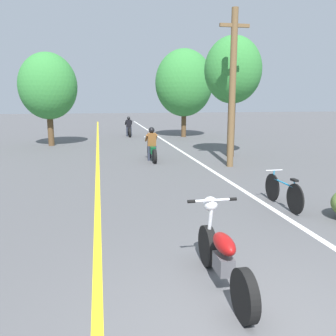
{
  "coord_description": "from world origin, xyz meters",
  "views": [
    {
      "loc": [
        -1.6,
        -3.17,
        2.54
      ],
      "look_at": [
        -0.01,
        5.02,
        0.9
      ],
      "focal_mm": 38.0,
      "sensor_mm": 36.0,
      "label": 1
    }
  ],
  "objects_px": {
    "motorcycle_foreground": "(222,256)",
    "bicycle_parked": "(283,192)",
    "roadside_tree_left": "(48,86)",
    "motorcycle_rider_far": "(129,129)",
    "roadside_tree_right_far": "(184,83)",
    "roadside_tree_right_near": "(233,71)",
    "utility_pole": "(232,88)",
    "motorcycle_rider_lead": "(152,148)"
  },
  "relations": [
    {
      "from": "roadside_tree_right_near",
      "to": "roadside_tree_left",
      "type": "distance_m",
      "value": 9.86
    },
    {
      "from": "utility_pole",
      "to": "motorcycle_foreground",
      "type": "xyz_separation_m",
      "value": [
        -3.26,
        -8.32,
        -2.47
      ]
    },
    {
      "from": "motorcycle_foreground",
      "to": "bicycle_parked",
      "type": "distance_m",
      "value": 4.17
    },
    {
      "from": "motorcycle_foreground",
      "to": "motorcycle_rider_far",
      "type": "relative_size",
      "value": 1.06
    },
    {
      "from": "motorcycle_rider_lead",
      "to": "motorcycle_rider_far",
      "type": "bearing_deg",
      "value": 90.72
    },
    {
      "from": "roadside_tree_right_far",
      "to": "bicycle_parked",
      "type": "bearing_deg",
      "value": -94.9
    },
    {
      "from": "roadside_tree_right_far",
      "to": "motorcycle_foreground",
      "type": "xyz_separation_m",
      "value": [
        -4.0,
        -18.94,
        -3.07
      ]
    },
    {
      "from": "motorcycle_foreground",
      "to": "utility_pole",
      "type": "bearing_deg",
      "value": 68.57
    },
    {
      "from": "roadside_tree_right_far",
      "to": "bicycle_parked",
      "type": "xyz_separation_m",
      "value": [
        -1.35,
        -15.73,
        -3.15
      ]
    },
    {
      "from": "utility_pole",
      "to": "roadside_tree_right_far",
      "type": "xyz_separation_m",
      "value": [
        0.74,
        10.62,
        0.6
      ]
    },
    {
      "from": "utility_pole",
      "to": "motorcycle_rider_lead",
      "type": "relative_size",
      "value": 2.77
    },
    {
      "from": "motorcycle_rider_far",
      "to": "roadside_tree_left",
      "type": "bearing_deg",
      "value": -137.92
    },
    {
      "from": "roadside_tree_right_near",
      "to": "roadside_tree_right_far",
      "type": "bearing_deg",
      "value": 90.85
    },
    {
      "from": "roadside_tree_right_near",
      "to": "motorcycle_rider_far",
      "type": "height_order",
      "value": "roadside_tree_right_near"
    },
    {
      "from": "utility_pole",
      "to": "roadside_tree_right_near",
      "type": "distance_m",
      "value": 2.52
    },
    {
      "from": "motorcycle_rider_lead",
      "to": "bicycle_parked",
      "type": "xyz_separation_m",
      "value": [
        2.1,
        -7.01,
        -0.16
      ]
    },
    {
      "from": "utility_pole",
      "to": "motorcycle_rider_lead",
      "type": "bearing_deg",
      "value": 144.92
    },
    {
      "from": "motorcycle_rider_lead",
      "to": "bicycle_parked",
      "type": "bearing_deg",
      "value": -73.33
    },
    {
      "from": "roadside_tree_left",
      "to": "roadside_tree_right_far",
      "type": "bearing_deg",
      "value": 20.47
    },
    {
      "from": "roadside_tree_left",
      "to": "motorcycle_rider_far",
      "type": "distance_m",
      "value": 6.71
    },
    {
      "from": "utility_pole",
      "to": "motorcycle_foreground",
      "type": "distance_m",
      "value": 9.27
    },
    {
      "from": "roadside_tree_left",
      "to": "bicycle_parked",
      "type": "height_order",
      "value": "roadside_tree_left"
    },
    {
      "from": "roadside_tree_right_near",
      "to": "roadside_tree_left",
      "type": "bearing_deg",
      "value": 147.16
    },
    {
      "from": "motorcycle_foreground",
      "to": "bicycle_parked",
      "type": "xyz_separation_m",
      "value": [
        2.65,
        3.21,
        -0.08
      ]
    },
    {
      "from": "roadside_tree_left",
      "to": "motorcycle_rider_lead",
      "type": "relative_size",
      "value": 2.41
    },
    {
      "from": "utility_pole",
      "to": "roadside_tree_left",
      "type": "distance_m",
      "value": 10.6
    },
    {
      "from": "roadside_tree_right_near",
      "to": "roadside_tree_left",
      "type": "height_order",
      "value": "roadside_tree_right_near"
    },
    {
      "from": "motorcycle_rider_far",
      "to": "bicycle_parked",
      "type": "relative_size",
      "value": 1.1
    },
    {
      "from": "motorcycle_rider_lead",
      "to": "motorcycle_foreground",
      "type": "bearing_deg",
      "value": -93.1
    },
    {
      "from": "motorcycle_foreground",
      "to": "motorcycle_rider_lead",
      "type": "height_order",
      "value": "motorcycle_rider_lead"
    },
    {
      "from": "motorcycle_foreground",
      "to": "roadside_tree_left",
      "type": "bearing_deg",
      "value": 104.61
    },
    {
      "from": "utility_pole",
      "to": "bicycle_parked",
      "type": "bearing_deg",
      "value": -96.83
    },
    {
      "from": "utility_pole",
      "to": "motorcycle_rider_lead",
      "type": "xyz_separation_m",
      "value": [
        -2.71,
        1.9,
        -2.39
      ]
    },
    {
      "from": "motorcycle_foreground",
      "to": "motorcycle_rider_lead",
      "type": "relative_size",
      "value": 1.01
    },
    {
      "from": "utility_pole",
      "to": "motorcycle_foreground",
      "type": "bearing_deg",
      "value": -111.43
    },
    {
      "from": "roadside_tree_left",
      "to": "bicycle_parked",
      "type": "bearing_deg",
      "value": -61.83
    },
    {
      "from": "roadside_tree_right_near",
      "to": "motorcycle_rider_lead",
      "type": "bearing_deg",
      "value": -174.58
    },
    {
      "from": "motorcycle_foreground",
      "to": "bicycle_parked",
      "type": "relative_size",
      "value": 1.17
    },
    {
      "from": "roadside_tree_left",
      "to": "motorcycle_foreground",
      "type": "height_order",
      "value": "roadside_tree_left"
    },
    {
      "from": "roadside_tree_right_near",
      "to": "motorcycle_foreground",
      "type": "xyz_separation_m",
      "value": [
        -4.13,
        -10.56,
        -3.24
      ]
    },
    {
      "from": "utility_pole",
      "to": "bicycle_parked",
      "type": "relative_size",
      "value": 3.21
    },
    {
      "from": "roadside_tree_right_far",
      "to": "bicycle_parked",
      "type": "relative_size",
      "value": 3.23
    }
  ]
}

